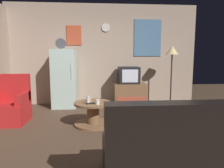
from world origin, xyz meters
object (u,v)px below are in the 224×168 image
object	(u,v)px
fridge	(64,78)
tv_stand	(130,94)
book_stack	(158,105)
armchair	(10,106)
couch	(185,155)
standing_lamp	(172,55)
mug_ceramic_white	(98,102)
mug_ceramic_tan	(89,99)
remote_control	(90,103)
coffee_table	(93,114)
wine_glass	(88,100)
crt_tv	(129,75)

from	to	relation	value
fridge	tv_stand	world-z (taller)	fridge
fridge	book_stack	size ratio (longest dim) A/B	8.10
armchair	couch	bearing A→B (deg)	-40.08
fridge	standing_lamp	size ratio (longest dim) A/B	1.11
tv_stand	mug_ceramic_white	bearing A→B (deg)	-117.12
mug_ceramic_tan	armchair	size ratio (longest dim) A/B	0.09
remote_control	couch	bearing A→B (deg)	-82.11
tv_stand	coffee_table	world-z (taller)	tv_stand
mug_ceramic_white	mug_ceramic_tan	xyz separation A→B (m)	(-0.15, 0.22, 0.00)
fridge	coffee_table	size ratio (longest dim) A/B	2.46
tv_stand	coffee_table	size ratio (longest dim) A/B	1.17
mug_ceramic_white	book_stack	bearing A→B (deg)	43.37
fridge	tv_stand	bearing A→B (deg)	1.04
mug_ceramic_white	couch	world-z (taller)	couch
standing_lamp	armchair	bearing A→B (deg)	-164.97
fridge	wine_glass	world-z (taller)	fridge
fridge	mug_ceramic_tan	xyz separation A→B (m)	(0.69, -1.46, -0.26)
mug_ceramic_white	couch	bearing A→B (deg)	-62.76
tv_stand	remote_control	distance (m)	1.96
coffee_table	standing_lamp	bearing A→B (deg)	32.92
wine_glass	couch	bearing A→B (deg)	-59.02
mug_ceramic_white	remote_control	size ratio (longest dim) A/B	0.60
crt_tv	armchair	xyz separation A→B (m)	(-2.60, -1.22, -0.49)
standing_lamp	book_stack	size ratio (longest dim) A/B	7.27
wine_glass	mug_ceramic_white	size ratio (longest dim) A/B	1.67
crt_tv	remote_control	distance (m)	1.97
fridge	armchair	size ratio (longest dim) A/B	1.84
tv_stand	wine_glass	size ratio (longest dim) A/B	5.60
fridge	crt_tv	bearing A→B (deg)	1.02
mug_ceramic_tan	mug_ceramic_white	bearing A→B (deg)	-55.32
armchair	book_stack	xyz separation A→B (m)	(3.36, 1.02, -0.30)
book_stack	mug_ceramic_tan	bearing A→B (deg)	-143.67
fridge	armchair	distance (m)	1.56
standing_lamp	remote_control	distance (m)	2.67
book_stack	coffee_table	bearing A→B (deg)	-141.65
mug_ceramic_white	book_stack	xyz separation A→B (m)	(1.61, 1.52, -0.46)
tv_stand	standing_lamp	bearing A→B (deg)	-12.27
remote_control	couch	distance (m)	2.06
wine_glass	book_stack	world-z (taller)	wine_glass
wine_glass	mug_ceramic_tan	bearing A→B (deg)	83.35
crt_tv	couch	size ratio (longest dim) A/B	0.32
crt_tv	mug_ceramic_white	bearing A→B (deg)	-116.29
coffee_table	book_stack	size ratio (longest dim) A/B	3.29
tv_stand	book_stack	world-z (taller)	tv_stand
mug_ceramic_white	book_stack	distance (m)	2.26
coffee_table	book_stack	distance (m)	2.17
fridge	armchair	bearing A→B (deg)	-127.59
standing_lamp	mug_ceramic_tan	xyz separation A→B (m)	(-2.09, -1.26, -0.86)
remote_control	couch	size ratio (longest dim) A/B	0.09
crt_tv	couch	world-z (taller)	crt_tv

